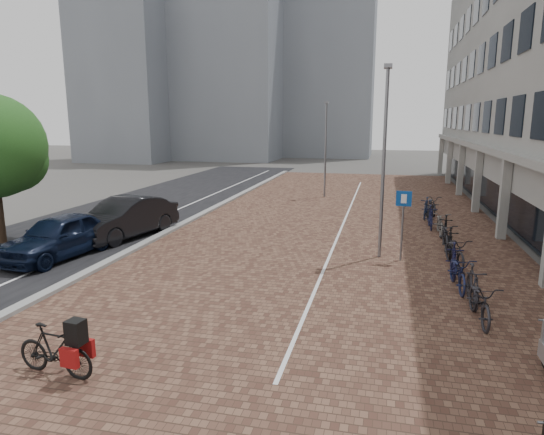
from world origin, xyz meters
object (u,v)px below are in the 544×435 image
Objects in this scene: hero_bike at (55,349)px; parking_sign at (403,214)px; car_navy at (59,236)px; car_dark at (125,218)px.

parking_sign is (6.68, 9.37, 1.13)m from hero_bike.
car_navy is 3.31m from car_dark.
car_navy is 0.90× the size of car_dark.
car_navy is 8.78m from hero_bike.
car_navy reaches higher than hero_bike.
car_navy is at bearing 42.40° from hero_bike.
hero_bike is at bearing -53.79° from car_dark.
car_navy is at bearing -90.11° from car_dark.
parking_sign reaches higher than car_navy.
car_dark is 11.23m from hero_bike.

